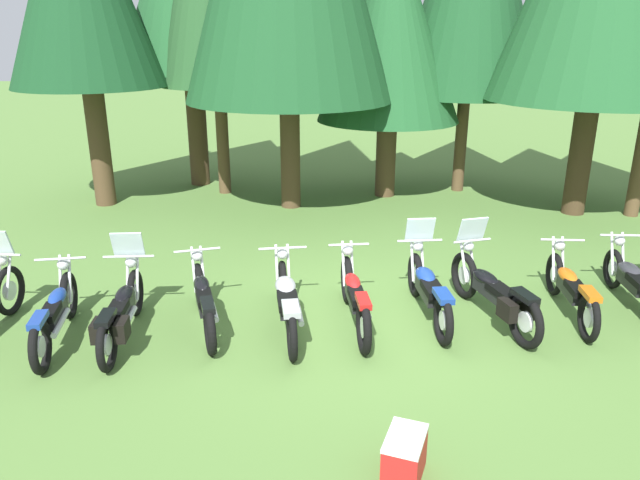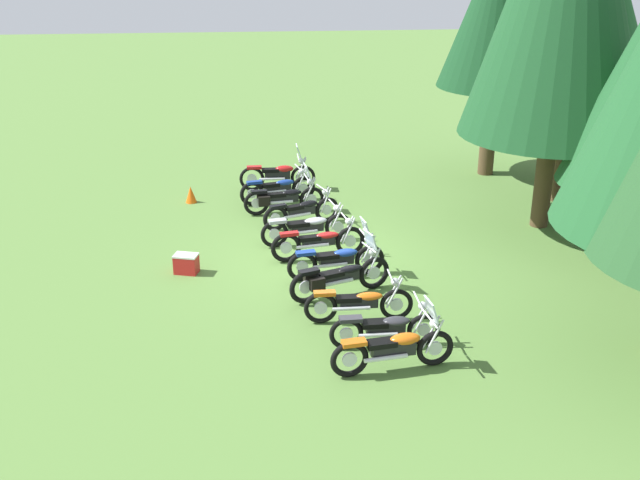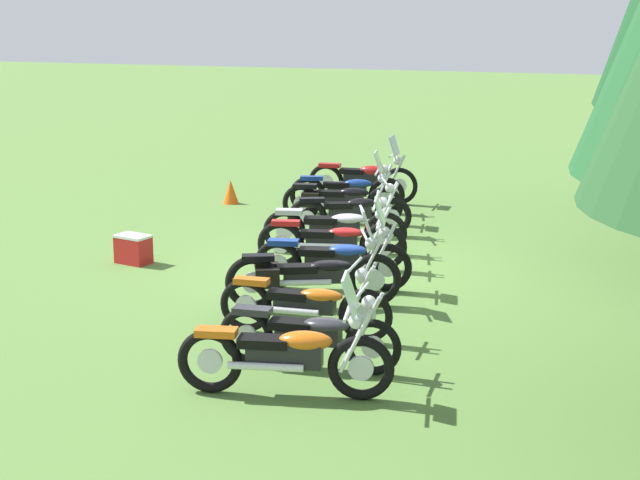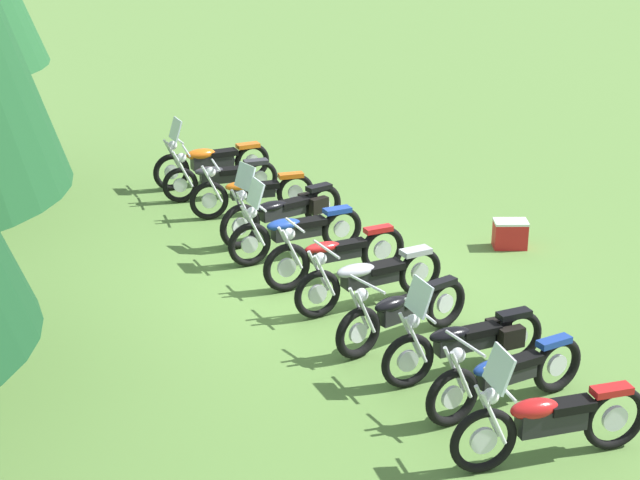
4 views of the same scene
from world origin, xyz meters
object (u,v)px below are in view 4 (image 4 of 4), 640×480
(motorcycle_0, at_px, (548,420))
(motorcycle_7, at_px, (284,210))
(picnic_cooler, at_px, (510,234))
(motorcycle_3, at_px, (402,312))
(motorcycle_2, at_px, (466,340))
(motorcycle_4, at_px, (369,277))
(motorcycle_6, at_px, (295,230))
(motorcycle_1, at_px, (505,375))
(motorcycle_5, at_px, (335,254))
(motorcycle_8, at_px, (252,192))
(motorcycle_10, at_px, (211,161))
(motorcycle_9, at_px, (220,176))

(motorcycle_0, xyz_separation_m, motorcycle_7, (7.19, 1.05, -0.03))
(motorcycle_0, relative_size, picnic_cooler, 3.73)
(motorcycle_0, bearing_deg, motorcycle_3, -80.90)
(motorcycle_2, xyz_separation_m, motorcycle_4, (2.21, 0.51, -0.01))
(picnic_cooler, bearing_deg, motorcycle_7, 66.52)
(motorcycle_6, bearing_deg, motorcycle_1, 93.18)
(motorcycle_5, relative_size, motorcycle_7, 1.01)
(motorcycle_0, distance_m, motorcycle_1, 1.11)
(motorcycle_3, height_order, motorcycle_7, motorcycle_7)
(motorcycle_1, height_order, motorcycle_5, motorcycle_5)
(motorcycle_5, bearing_deg, picnic_cooler, -179.98)
(motorcycle_5, xyz_separation_m, motorcycle_6, (1.08, 0.33, 0.02))
(motorcycle_1, bearing_deg, motorcycle_8, -92.79)
(motorcycle_1, xyz_separation_m, motorcycle_3, (1.91, 0.56, -0.00))
(motorcycle_1, relative_size, picnic_cooler, 3.60)
(motorcycle_0, relative_size, motorcycle_5, 0.99)
(motorcycle_8, bearing_deg, motorcycle_2, 100.64)
(motorcycle_1, relative_size, motorcycle_3, 1.05)
(motorcycle_3, bearing_deg, motorcycle_10, -101.06)
(motorcycle_2, relative_size, picnic_cooler, 3.68)
(motorcycle_1, bearing_deg, picnic_cooler, -130.11)
(motorcycle_1, relative_size, motorcycle_6, 0.97)
(picnic_cooler, bearing_deg, motorcycle_8, 54.17)
(motorcycle_7, distance_m, motorcycle_10, 3.16)
(motorcycle_1, bearing_deg, motorcycle_3, -87.26)
(motorcycle_2, height_order, motorcycle_10, motorcycle_10)
(motorcycle_0, bearing_deg, motorcycle_5, -81.93)
(motorcycle_4, xyz_separation_m, motorcycle_7, (2.98, 0.48, 0.02))
(motorcycle_0, xyz_separation_m, picnic_cooler, (5.72, -2.35, -0.26))
(motorcycle_2, xyz_separation_m, motorcycle_8, (6.38, 1.28, -0.03))
(motorcycle_4, relative_size, motorcycle_7, 1.02)
(motorcycle_2, height_order, motorcycle_3, motorcycle_2)
(motorcycle_5, height_order, motorcycle_10, motorcycle_10)
(motorcycle_8, xyz_separation_m, motorcycle_9, (1.05, 0.37, -0.01))
(motorcycle_0, bearing_deg, motorcycle_1, -92.84)
(motorcycle_1, height_order, motorcycle_8, motorcycle_1)
(motorcycle_3, bearing_deg, motorcycle_9, -99.97)
(motorcycle_1, xyz_separation_m, motorcycle_2, (0.89, 0.10, 0.03))
(motorcycle_2, relative_size, motorcycle_4, 0.96)
(motorcycle_1, relative_size, motorcycle_4, 0.94)
(motorcycle_0, relative_size, motorcycle_7, 1.00)
(motorcycle_6, bearing_deg, motorcycle_4, 95.53)
(motorcycle_2, relative_size, motorcycle_3, 1.08)
(motorcycle_4, distance_m, picnic_cooler, 3.29)
(motorcycle_7, xyz_separation_m, motorcycle_10, (3.09, 0.67, 0.01))
(motorcycle_3, distance_m, motorcycle_6, 3.28)
(motorcycle_2, height_order, motorcycle_8, motorcycle_2)
(motorcycle_0, distance_m, picnic_cooler, 6.18)
(motorcycle_6, xyz_separation_m, motorcycle_7, (0.95, -0.06, 0.01))
(motorcycle_1, distance_m, picnic_cooler, 5.15)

